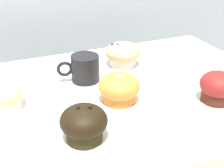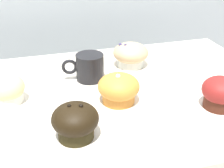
{
  "view_description": "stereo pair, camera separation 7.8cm",
  "coord_description": "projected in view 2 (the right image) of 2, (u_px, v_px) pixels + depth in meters",
  "views": [
    {
      "loc": [
        -0.26,
        -0.67,
        1.34
      ],
      "look_at": [
        0.01,
        -0.03,
        0.98
      ],
      "focal_mm": 50.0,
      "sensor_mm": 36.0,
      "label": 1
    },
    {
      "loc": [
        -0.18,
        -0.7,
        1.34
      ],
      "look_at": [
        0.01,
        -0.03,
        0.98
      ],
      "focal_mm": 50.0,
      "sensor_mm": 36.0,
      "label": 2
    }
  ],
  "objects": [
    {
      "name": "muffin_front_left",
      "position": [
        119.0,
        89.0,
        0.77
      ],
      "size": [
        0.1,
        0.1,
        0.08
      ],
      "color": "#CB7F32",
      "rests_on": "display_counter"
    },
    {
      "name": "muffin_front_right",
      "position": [
        131.0,
        55.0,
        0.97
      ],
      "size": [
        0.11,
        0.11,
        0.08
      ],
      "color": "silver",
      "rests_on": "display_counter"
    },
    {
      "name": "coffee_cup",
      "position": [
        89.0,
        67.0,
        0.88
      ],
      "size": [
        0.12,
        0.08,
        0.08
      ],
      "color": "black",
      "rests_on": "display_counter"
    },
    {
      "name": "muffin_back_right",
      "position": [
        75.0,
        121.0,
        0.64
      ],
      "size": [
        0.1,
        0.1,
        0.08
      ],
      "color": "#2D2612",
      "rests_on": "display_counter"
    },
    {
      "name": "muffin_back_left",
      "position": [
        7.0,
        90.0,
        0.77
      ],
      "size": [
        0.09,
        0.09,
        0.07
      ],
      "color": "white",
      "rests_on": "display_counter"
    },
    {
      "name": "wall_back",
      "position": [
        70.0,
        37.0,
        1.36
      ],
      "size": [
        3.2,
        0.1,
        1.8
      ],
      "primitive_type": "cube",
      "color": "#A8B2B7",
      "rests_on": "ground"
    },
    {
      "name": "muffin_front_center",
      "position": [
        221.0,
        93.0,
        0.75
      ],
      "size": [
        0.09,
        0.09,
        0.08
      ],
      "color": "#472014",
      "rests_on": "display_counter"
    }
  ]
}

